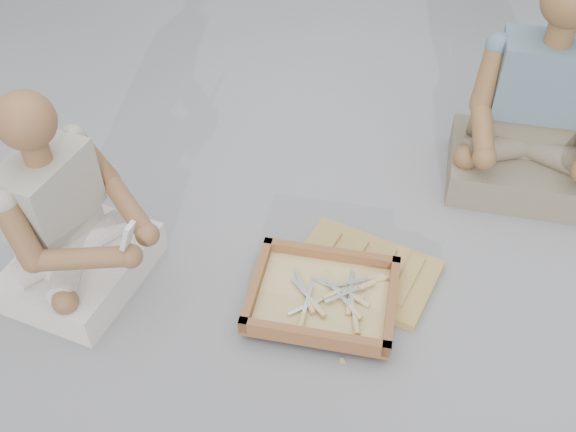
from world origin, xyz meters
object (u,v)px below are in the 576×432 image
at_px(carved_panel, 364,270).
at_px(tool_tray, 323,296).
at_px(companion, 534,121).
at_px(craftsman, 68,226).

xyz_separation_m(carved_panel, tool_tray, (-0.09, -0.23, 0.04)).
xyz_separation_m(tool_tray, companion, (0.56, 1.07, 0.27)).
bearing_deg(craftsman, carved_panel, 113.47).
relative_size(carved_panel, craftsman, 0.65).
xyz_separation_m(carved_panel, craftsman, (-1.02, -0.47, 0.27)).
height_order(carved_panel, tool_tray, tool_tray).
xyz_separation_m(tool_tray, craftsman, (-0.93, -0.24, 0.23)).
relative_size(tool_tray, craftsman, 0.73).
bearing_deg(companion, tool_tray, 51.59).
bearing_deg(companion, craftsman, 30.73).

